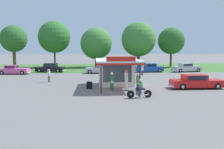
{
  "coord_description": "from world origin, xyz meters",
  "views": [
    {
      "loc": [
        -1.42,
        -24.46,
        4.19
      ],
      "look_at": [
        0.41,
        2.14,
        1.4
      ],
      "focal_mm": 40.81,
      "sensor_mm": 36.0,
      "label": 1
    }
  ],
  "objects_px": {
    "featured_classic_sedan": "(196,82)",
    "bystander_strolling_foreground": "(49,75)",
    "parked_car_back_row_right": "(149,68)",
    "parked_car_back_row_left": "(14,70)",
    "parked_car_back_row_centre_left": "(100,69)",
    "parked_car_back_row_far_right": "(50,68)",
    "gas_pump_offside": "(126,81)",
    "bystander_leaning_by_kiosk": "(138,81)",
    "bystander_standing_back_lot": "(142,70)",
    "gas_pump_nearside": "(112,82)",
    "motorcycle_with_rider": "(140,90)",
    "parked_car_second_row_spare": "(186,68)",
    "bystander_admiring_sedan": "(125,70)",
    "spare_tire_stack": "(89,85)"
  },
  "relations": [
    {
      "from": "bystander_standing_back_lot",
      "to": "bystander_strolling_foreground",
      "type": "height_order",
      "value": "bystander_strolling_foreground"
    },
    {
      "from": "featured_classic_sedan",
      "to": "parked_car_back_row_centre_left",
      "type": "relative_size",
      "value": 1.11
    },
    {
      "from": "gas_pump_offside",
      "to": "motorcycle_with_rider",
      "type": "distance_m",
      "value": 3.75
    },
    {
      "from": "parked_car_second_row_spare",
      "to": "gas_pump_offside",
      "type": "bearing_deg",
      "value": -124.46
    },
    {
      "from": "featured_classic_sedan",
      "to": "parked_car_back_row_right",
      "type": "height_order",
      "value": "parked_car_back_row_right"
    },
    {
      "from": "gas_pump_offside",
      "to": "featured_classic_sedan",
      "type": "distance_m",
      "value": 7.5
    },
    {
      "from": "gas_pump_offside",
      "to": "parked_car_back_row_centre_left",
      "type": "distance_m",
      "value": 17.51
    },
    {
      "from": "spare_tire_stack",
      "to": "parked_car_back_row_right",
      "type": "bearing_deg",
      "value": 60.11
    },
    {
      "from": "spare_tire_stack",
      "to": "bystander_admiring_sedan",
      "type": "bearing_deg",
      "value": 67.23
    },
    {
      "from": "gas_pump_nearside",
      "to": "parked_car_back_row_right",
      "type": "xyz_separation_m",
      "value": [
        7.83,
        18.94,
        -0.13
      ]
    },
    {
      "from": "gas_pump_nearside",
      "to": "motorcycle_with_rider",
      "type": "bearing_deg",
      "value": -60.13
    },
    {
      "from": "featured_classic_sedan",
      "to": "parked_car_second_row_spare",
      "type": "xyz_separation_m",
      "value": [
        5.6,
        18.06,
        0.02
      ]
    },
    {
      "from": "featured_classic_sedan",
      "to": "bystander_strolling_foreground",
      "type": "xyz_separation_m",
      "value": [
        -16.17,
        6.0,
        0.17
      ]
    },
    {
      "from": "parked_car_back_row_right",
      "to": "parked_car_back_row_far_right",
      "type": "relative_size",
      "value": 0.97
    },
    {
      "from": "bystander_strolling_foreground",
      "to": "parked_car_second_row_spare",
      "type": "bearing_deg",
      "value": 29.0
    },
    {
      "from": "bystander_standing_back_lot",
      "to": "bystander_admiring_sedan",
      "type": "distance_m",
      "value": 2.62
    },
    {
      "from": "parked_car_back_row_centre_left",
      "to": "parked_car_back_row_right",
      "type": "distance_m",
      "value": 8.69
    },
    {
      "from": "featured_classic_sedan",
      "to": "parked_car_back_row_right",
      "type": "xyz_separation_m",
      "value": [
        -1.04,
        18.01,
        0.02
      ]
    },
    {
      "from": "gas_pump_offside",
      "to": "bystander_leaning_by_kiosk",
      "type": "xyz_separation_m",
      "value": [
        1.14,
        0.07,
        -0.04
      ]
    },
    {
      "from": "parked_car_back_row_right",
      "to": "parked_car_back_row_far_right",
      "type": "height_order",
      "value": "parked_car_back_row_far_right"
    },
    {
      "from": "parked_car_back_row_right",
      "to": "parked_car_back_row_left",
      "type": "relative_size",
      "value": 1.0
    },
    {
      "from": "bystander_leaning_by_kiosk",
      "to": "bystander_standing_back_lot",
      "type": "distance_m",
      "value": 14.06
    },
    {
      "from": "parked_car_second_row_spare",
      "to": "bystander_strolling_foreground",
      "type": "distance_m",
      "value": 24.88
    },
    {
      "from": "bystander_standing_back_lot",
      "to": "parked_car_back_row_centre_left",
      "type": "bearing_deg",
      "value": 150.53
    },
    {
      "from": "featured_classic_sedan",
      "to": "parked_car_back_row_left",
      "type": "distance_m",
      "value": 28.54
    },
    {
      "from": "motorcycle_with_rider",
      "to": "parked_car_back_row_right",
      "type": "xyz_separation_m",
      "value": [
        5.72,
        22.61,
        0.04
      ]
    },
    {
      "from": "parked_car_back_row_far_right",
      "to": "spare_tire_stack",
      "type": "bearing_deg",
      "value": -69.08
    },
    {
      "from": "parked_car_back_row_centre_left",
      "to": "parked_car_second_row_spare",
      "type": "height_order",
      "value": "parked_car_second_row_spare"
    },
    {
      "from": "parked_car_back_row_left",
      "to": "bystander_leaning_by_kiosk",
      "type": "xyz_separation_m",
      "value": [
        17.25,
        -16.99,
        0.24
      ]
    },
    {
      "from": "gas_pump_offside",
      "to": "bystander_strolling_foreground",
      "type": "height_order",
      "value": "gas_pump_offside"
    },
    {
      "from": "gas_pump_offside",
      "to": "parked_car_back_row_centre_left",
      "type": "bearing_deg",
      "value": 97.06
    },
    {
      "from": "motorcycle_with_rider",
      "to": "parked_car_back_row_left",
      "type": "relative_size",
      "value": 0.42
    },
    {
      "from": "parked_car_back_row_far_right",
      "to": "bystander_strolling_foreground",
      "type": "relative_size",
      "value": 3.29
    },
    {
      "from": "gas_pump_offside",
      "to": "bystander_leaning_by_kiosk",
      "type": "distance_m",
      "value": 1.15
    },
    {
      "from": "bystander_standing_back_lot",
      "to": "bystander_strolling_foreground",
      "type": "bearing_deg",
      "value": -151.96
    },
    {
      "from": "gas_pump_offside",
      "to": "bystander_admiring_sedan",
      "type": "xyz_separation_m",
      "value": [
        1.56,
        13.87,
        -0.04
      ]
    },
    {
      "from": "parked_car_back_row_far_right",
      "to": "parked_car_back_row_centre_left",
      "type": "bearing_deg",
      "value": -18.13
    },
    {
      "from": "parked_car_back_row_centre_left",
      "to": "bystander_standing_back_lot",
      "type": "height_order",
      "value": "bystander_standing_back_lot"
    },
    {
      "from": "parked_car_back_row_right",
      "to": "bystander_standing_back_lot",
      "type": "relative_size",
      "value": 3.32
    },
    {
      "from": "gas_pump_offside",
      "to": "motorcycle_with_rider",
      "type": "height_order",
      "value": "gas_pump_offside"
    },
    {
      "from": "gas_pump_nearside",
      "to": "featured_classic_sedan",
      "type": "bearing_deg",
      "value": 5.99
    },
    {
      "from": "parked_car_back_row_right",
      "to": "bystander_standing_back_lot",
      "type": "xyz_separation_m",
      "value": [
        -2.22,
        -5.13,
        0.11
      ]
    },
    {
      "from": "parked_car_back_row_right",
      "to": "bystander_strolling_foreground",
      "type": "relative_size",
      "value": 3.19
    },
    {
      "from": "parked_car_back_row_right",
      "to": "bystander_admiring_sedan",
      "type": "height_order",
      "value": "bystander_admiring_sedan"
    },
    {
      "from": "parked_car_back_row_left",
      "to": "parked_car_back_row_far_right",
      "type": "distance_m",
      "value": 6.14
    },
    {
      "from": "gas_pump_nearside",
      "to": "bystander_strolling_foreground",
      "type": "xyz_separation_m",
      "value": [
        -7.3,
        6.93,
        0.02
      ]
    },
    {
      "from": "motorcycle_with_rider",
      "to": "parked_car_back_row_right",
      "type": "relative_size",
      "value": 0.42
    },
    {
      "from": "motorcycle_with_rider",
      "to": "parked_car_back_row_far_right",
      "type": "distance_m",
      "value": 26.53
    },
    {
      "from": "parked_car_back_row_centre_left",
      "to": "parked_car_back_row_far_right",
      "type": "xyz_separation_m",
      "value": [
        -8.7,
        2.85,
        0.01
      ]
    },
    {
      "from": "gas_pump_nearside",
      "to": "parked_car_back_row_centre_left",
      "type": "xyz_separation_m",
      "value": [
        -0.72,
        17.38,
        -0.15
      ]
    }
  ]
}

